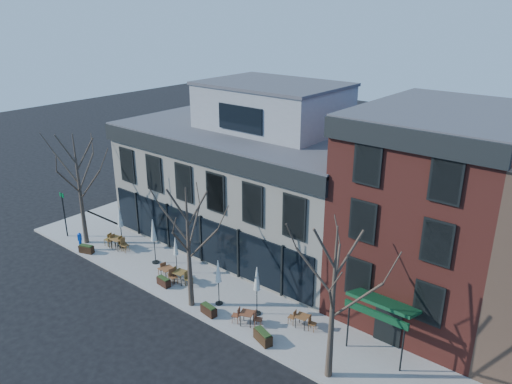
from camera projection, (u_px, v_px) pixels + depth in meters
The scene contains 25 objects.
ground at pixel (203, 264), 32.80m from camera, with size 120.00×120.00×0.00m, color black.
sidewalk_front at pixel (216, 294), 29.28m from camera, with size 33.50×4.70×0.15m, color gray.
sidewalk_side at pixel (161, 198), 43.80m from camera, with size 4.50×12.00×0.15m, color gray.
corner_building at pixel (253, 177), 34.75m from camera, with size 18.39×10.39×11.10m.
red_brick_building at pixel (438, 212), 26.67m from camera, with size 8.20×11.78×11.18m.
tree_corner at pixel (80, 188), 34.04m from camera, with size 3.93×3.98×7.92m.
tree_mid at pixel (189, 247), 26.85m from camera, with size 3.50×3.55×7.04m.
tree_right at pixel (333, 303), 21.41m from camera, with size 3.72×3.77×7.48m.
sign_pole at pixel (64, 212), 35.79m from camera, with size 0.50×0.10×3.40m.
call_box at pixel (80, 241), 34.20m from camera, with size 0.27×0.26×1.30m.
cafe_set_0 at pixel (115, 241), 34.57m from camera, with size 1.87×0.86×0.96m.
cafe_set_1 at pixel (118, 242), 34.34m from camera, with size 1.89×0.82×0.98m.
cafe_set_2 at pixel (168, 272), 30.55m from camera, with size 1.84×0.83×0.94m.
cafe_set_3 at pixel (180, 276), 30.18m from camera, with size 1.80×0.80×0.93m.
cafe_set_4 at pixel (247, 317), 26.25m from camera, with size 1.71×1.03×0.88m.
cafe_set_5 at pixel (302, 320), 26.03m from camera, with size 1.62×0.73×0.84m.
umbrella_0 at pixel (120, 219), 34.02m from camera, with size 0.48×0.48×3.03m.
umbrella_1 at pixel (153, 233), 31.93m from camera, with size 0.49×0.49×3.09m.
umbrella_2 at pixel (176, 248), 30.88m from camera, with size 0.39×0.39×2.44m.
umbrella_3 at pixel (218, 273), 27.54m from camera, with size 0.44×0.44×2.75m.
umbrella_4 at pixel (257, 281), 26.59m from camera, with size 0.46×0.46×2.89m.
planter_0 at pixel (86, 249), 33.92m from camera, with size 1.09×0.72×0.57m.
planter_1 at pixel (164, 281), 29.96m from camera, with size 0.98×0.47×0.53m.
planter_2 at pixel (209, 310), 27.16m from camera, with size 1.05×0.53×0.56m.
planter_3 at pixel (263, 336), 24.92m from camera, with size 1.23×0.80×0.64m.
Camera 1 is at (21.13, -20.17, 16.03)m, focal length 35.00 mm.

